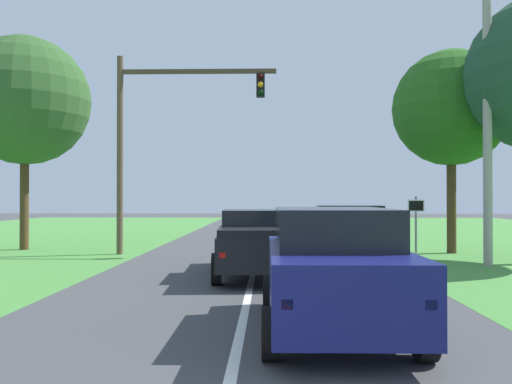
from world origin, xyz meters
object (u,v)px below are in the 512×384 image
object	(u,v)px
pickup_truck_lead	(255,241)
crossing_suv_far	(345,225)
red_suv_near	(333,267)
utility_pole_right	(487,106)
traffic_light	(159,126)
extra_tree_2	(451,108)
keep_moving_sign	(416,218)
extra_tree_1	(25,101)

from	to	relation	value
pickup_truck_lead	crossing_suv_far	bearing A→B (deg)	66.50
crossing_suv_far	red_suv_near	bearing A→B (deg)	-98.88
pickup_truck_lead	crossing_suv_far	world-z (taller)	pickup_truck_lead
crossing_suv_far	utility_pole_right	world-z (taller)	utility_pole_right
traffic_light	extra_tree_2	xyz separation A→B (m)	(11.37, 0.73, 0.75)
pickup_truck_lead	crossing_suv_far	size ratio (longest dim) A/B	1.19
red_suv_near	traffic_light	bearing A→B (deg)	114.42
utility_pole_right	crossing_suv_far	bearing A→B (deg)	120.82
keep_moving_sign	extra_tree_1	world-z (taller)	extra_tree_1
extra_tree_1	extra_tree_2	bearing A→B (deg)	-3.16
red_suv_near	traffic_light	xyz separation A→B (m)	(-5.26, 11.57, 3.89)
extra_tree_2	extra_tree_1	bearing A→B (deg)	176.84
crossing_suv_far	utility_pole_right	bearing A→B (deg)	-59.18
red_suv_near	traffic_light	size ratio (longest dim) A/B	0.62
keep_moving_sign	crossing_suv_far	bearing A→B (deg)	118.22
pickup_truck_lead	utility_pole_right	xyz separation A→B (m)	(7.43, 2.41, 4.17)
keep_moving_sign	extra_tree_2	size ratio (longest dim) A/B	0.28
crossing_suv_far	utility_pole_right	xyz separation A→B (m)	(3.69, -6.18, 4.16)
utility_pole_right	extra_tree_2	bearing A→B (deg)	88.13
traffic_light	extra_tree_1	bearing A→B (deg)	164.28
red_suv_near	extra_tree_2	bearing A→B (deg)	63.58
extra_tree_1	extra_tree_2	distance (m)	17.43
traffic_light	extra_tree_1	size ratio (longest dim) A/B	0.85
crossing_suv_far	extra_tree_2	size ratio (longest dim) A/B	0.59
crossing_suv_far	extra_tree_1	size ratio (longest dim) A/B	0.53
keep_moving_sign	utility_pole_right	size ratio (longest dim) A/B	0.22
pickup_truck_lead	extra_tree_2	distance (m)	10.83
red_suv_near	pickup_truck_lead	world-z (taller)	red_suv_near
pickup_truck_lead	keep_moving_sign	xyz separation A→B (m)	(5.78, 4.78, 0.48)
crossing_suv_far	pickup_truck_lead	bearing A→B (deg)	-113.50
pickup_truck_lead	extra_tree_2	xyz separation A→B (m)	(7.55, 6.16, 4.73)
red_suv_near	crossing_suv_far	size ratio (longest dim) A/B	0.99
red_suv_near	keep_moving_sign	size ratio (longest dim) A/B	2.11
utility_pole_right	red_suv_near	bearing A→B (deg)	-125.00
traffic_light	utility_pole_right	xyz separation A→B (m)	(11.25, -3.01, 0.19)
keep_moving_sign	crossing_suv_far	xyz separation A→B (m)	(-2.05, 3.81, -0.47)
extra_tree_1	traffic_light	bearing A→B (deg)	-15.72
pickup_truck_lead	utility_pole_right	distance (m)	8.85
pickup_truck_lead	red_suv_near	bearing A→B (deg)	-76.88
pickup_truck_lead	keep_moving_sign	size ratio (longest dim) A/B	2.53
utility_pole_right	extra_tree_1	distance (m)	17.93
traffic_light	keep_moving_sign	bearing A→B (deg)	-3.83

